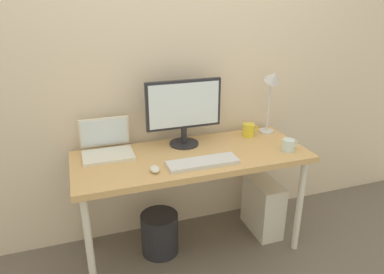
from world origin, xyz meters
The scene contains 12 objects.
ground_plane centered at (0.00, 0.00, 0.00)m, with size 6.00×6.00×0.00m, color #665B51.
back_wall centered at (0.00, 0.36, 1.30)m, with size 4.40×0.04×2.60m, color beige.
desk centered at (0.00, 0.00, 0.67)m, with size 1.52×0.60×0.74m.
monitor centered at (0.00, 0.17, 1.00)m, with size 0.51×0.20×0.45m.
laptop centered at (-0.52, 0.19, 0.80)m, with size 0.32×0.27×0.23m.
desk_lamp centered at (0.66, 0.17, 1.09)m, with size 0.11×0.16×0.49m.
keyboard centered at (0.01, -0.16, 0.75)m, with size 0.44×0.14×0.02m, color silver.
mouse centered at (-0.29, -0.16, 0.76)m, with size 0.06×0.09×0.03m, color silver.
coffee_mug centered at (0.50, 0.17, 0.79)m, with size 0.12×0.09×0.09m.
glass_cup centered at (0.62, -0.15, 0.78)m, with size 0.12×0.08×0.08m.
computer_tower centered at (0.58, 0.03, 0.21)m, with size 0.18×0.36×0.42m, color silver.
wastebasket centered at (-0.23, 0.04, 0.15)m, with size 0.26×0.26×0.30m, color #232328.
Camera 1 is at (-0.68, -2.00, 1.71)m, focal length 33.46 mm.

